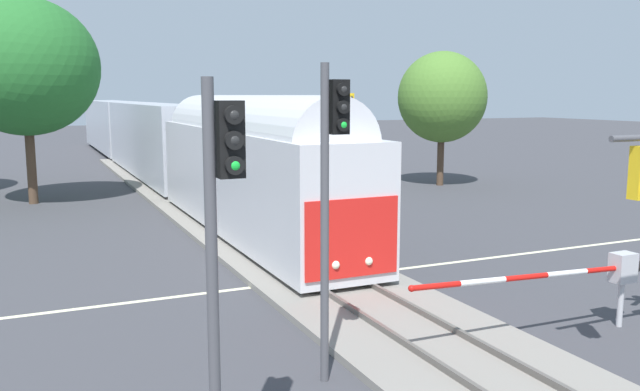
{
  "coord_description": "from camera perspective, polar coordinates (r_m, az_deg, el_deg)",
  "views": [
    {
      "loc": [
        -7.88,
        -17.57,
        5.48
      ],
      "look_at": [
        1.47,
        3.27,
        2.0
      ],
      "focal_mm": 37.08,
      "sensor_mm": 36.0,
      "label": 1
    }
  ],
  "objects": [
    {
      "name": "maple_right_background",
      "position": [
        40.85,
        10.5,
        8.33
      ],
      "size": [
        5.33,
        5.33,
        8.09
      ],
      "color": "#4C3828",
      "rests_on": "ground"
    },
    {
      "name": "road_centre_stripe",
      "position": [
        20.02,
        -0.02,
        -7.21
      ],
      "size": [
        44.0,
        0.2,
        0.01
      ],
      "color": "beige",
      "rests_on": "ground"
    },
    {
      "name": "commuter_train",
      "position": [
        45.21,
        -14.14,
        4.92
      ],
      "size": [
        3.04,
        61.95,
        5.16
      ],
      "color": "silver",
      "rests_on": "railway_track"
    },
    {
      "name": "traffic_signal_near_left",
      "position": [
        8.72,
        -8.52,
        -2.4
      ],
      "size": [
        0.53,
        0.38,
        5.71
      ],
      "color": "#4C4C51",
      "rests_on": "ground"
    },
    {
      "name": "oak_behind_train",
      "position": [
        36.35,
        -24.12,
        10.09
      ],
      "size": [
        7.21,
        7.21,
        10.28
      ],
      "color": "#4C3828",
      "rests_on": "ground"
    },
    {
      "name": "traffic_signal_median",
      "position": [
        12.24,
        1.0,
        1.94
      ],
      "size": [
        0.53,
        0.38,
        6.06
      ],
      "color": "#4C4C51",
      "rests_on": "ground"
    },
    {
      "name": "crossing_gate_near",
      "position": [
        16.68,
        22.88,
        -6.14
      ],
      "size": [
        6.45,
        0.4,
        1.8
      ],
      "color": "#B7B7BC",
      "rests_on": "ground"
    },
    {
      "name": "railway_track",
      "position": [
        20.0,
        -0.02,
        -6.96
      ],
      "size": [
        4.4,
        80.0,
        0.32
      ],
      "color": "gray",
      "rests_on": "ground"
    },
    {
      "name": "ground_plane",
      "position": [
        20.02,
        -0.02,
        -7.22
      ],
      "size": [
        220.0,
        220.0,
        0.0
      ],
      "primitive_type": "plane",
      "color": "#3D3D42"
    },
    {
      "name": "traffic_signal_far_side",
      "position": [
        29.52,
        2.31,
        5.62
      ],
      "size": [
        0.53,
        0.38,
        5.86
      ],
      "color": "#4C4C51",
      "rests_on": "ground"
    }
  ]
}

